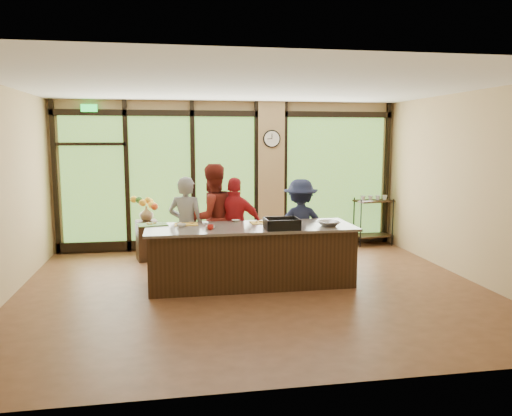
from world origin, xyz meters
name	(u,v)px	position (x,y,z in m)	size (l,w,h in m)	color
floor	(254,290)	(0.00, 0.00, 0.00)	(7.00, 7.00, 0.00)	#53311D
ceiling	(254,86)	(0.00, 0.00, 3.00)	(7.00, 7.00, 0.00)	silver
back_wall	(230,176)	(0.00, 3.00, 1.50)	(7.00, 7.00, 0.00)	tan
right_wall	(472,187)	(3.50, 0.00, 1.50)	(6.00, 6.00, 0.00)	tan
window_wall	(238,181)	(0.16, 2.95, 1.39)	(6.90, 0.12, 3.00)	tan
island_base	(251,256)	(0.00, 0.30, 0.44)	(3.10, 1.00, 0.88)	black
countertop	(251,227)	(0.00, 0.30, 0.90)	(3.20, 1.10, 0.04)	slate
wall_clock	(272,139)	(0.85, 2.87, 2.25)	(0.36, 0.04, 0.36)	black
cook_left	(186,226)	(-0.96, 0.98, 0.83)	(0.60, 0.39, 1.65)	gray
cook_midleft	(212,218)	(-0.53, 1.14, 0.92)	(0.89, 0.70, 1.84)	maroon
cook_midright	(235,226)	(-0.15, 0.99, 0.81)	(0.95, 0.40, 1.62)	#B21B21
cook_right	(300,225)	(0.99, 1.05, 0.78)	(1.01, 0.58, 1.57)	#1A1F39
roasting_pan	(282,226)	(0.42, -0.01, 0.96)	(0.50, 0.39, 0.09)	black
mixing_bowl	(329,223)	(1.18, 0.10, 0.96)	(0.33, 0.33, 0.08)	silver
cutting_board_left	(152,225)	(-1.50, 0.66, 0.93)	(0.45, 0.33, 0.01)	#4E8A32
cutting_board_center	(186,224)	(-0.98, 0.60, 0.93)	(0.36, 0.27, 0.01)	gold
cutting_board_right	(262,222)	(0.23, 0.57, 0.93)	(0.37, 0.28, 0.01)	gold
prep_bowl_near	(181,225)	(-1.05, 0.41, 0.94)	(0.15, 0.15, 0.05)	silver
prep_bowl_mid	(210,228)	(-0.64, 0.15, 0.94)	(0.14, 0.14, 0.05)	silver
prep_bowl_far	(236,221)	(-0.17, 0.74, 0.94)	(0.13, 0.13, 0.03)	silver
red_ramekin	(210,227)	(-0.64, 0.09, 0.96)	(0.10, 0.10, 0.08)	#B11911
flower_stand	(147,240)	(-1.65, 2.15, 0.37)	(0.37, 0.37, 0.75)	black
flower_vase	(146,213)	(-1.65, 2.15, 0.88)	(0.26, 0.26, 0.27)	olive
bar_cart	(373,215)	(3.04, 2.75, 0.64)	(0.84, 0.58, 1.06)	black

